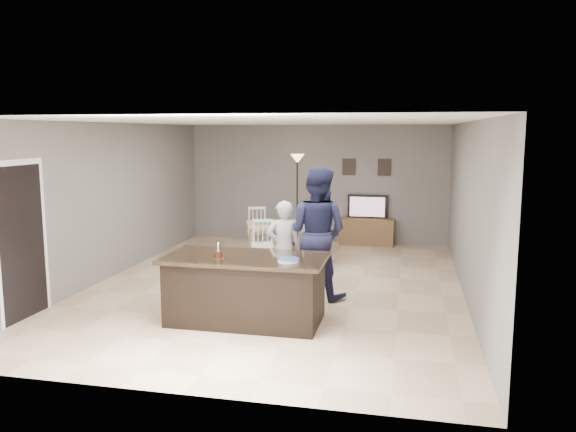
% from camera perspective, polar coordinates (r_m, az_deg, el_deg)
% --- Properties ---
extents(floor, '(8.00, 8.00, 0.00)m').
position_cam_1_polar(floor, '(9.42, -1.15, -7.10)').
color(floor, tan).
rests_on(floor, ground).
extents(room_shell, '(8.00, 8.00, 8.00)m').
position_cam_1_polar(room_shell, '(9.11, -1.18, 3.11)').
color(room_shell, slate).
rests_on(room_shell, floor).
extents(kitchen_island, '(2.15, 1.10, 0.90)m').
position_cam_1_polar(kitchen_island, '(7.62, -4.32, -7.36)').
color(kitchen_island, black).
rests_on(kitchen_island, floor).
extents(tv_console, '(1.20, 0.40, 0.60)m').
position_cam_1_polar(tv_console, '(12.82, 8.00, -1.59)').
color(tv_console, brown).
rests_on(tv_console, floor).
extents(television, '(0.91, 0.12, 0.53)m').
position_cam_1_polar(television, '(12.80, 8.08, 0.94)').
color(television, black).
rests_on(television, tv_console).
extents(tv_screen_glow, '(0.78, 0.00, 0.78)m').
position_cam_1_polar(tv_screen_glow, '(12.72, 8.05, 0.93)').
color(tv_screen_glow, orange).
rests_on(tv_screen_glow, tv_console).
extents(picture_frames, '(1.10, 0.02, 0.38)m').
position_cam_1_polar(picture_frames, '(12.86, 7.98, 4.95)').
color(picture_frames, black).
rests_on(picture_frames, room_shell).
extents(doorway, '(0.00, 2.10, 2.65)m').
position_cam_1_polar(doorway, '(8.37, -25.44, -1.10)').
color(doorway, black).
rests_on(doorway, floor).
extents(woman, '(0.61, 0.46, 1.49)m').
position_cam_1_polar(woman, '(8.77, -0.42, -3.26)').
color(woman, silver).
rests_on(woman, floor).
extents(man, '(1.15, 1.00, 2.02)m').
position_cam_1_polar(man, '(8.62, 2.94, -1.69)').
color(man, '#181B36').
rests_on(man, floor).
extents(birthday_cake, '(0.14, 0.14, 0.21)m').
position_cam_1_polar(birthday_cake, '(7.40, -7.10, -3.94)').
color(birthday_cake, gold).
rests_on(birthday_cake, kitchen_island).
extents(plate_stack, '(0.28, 0.28, 0.04)m').
position_cam_1_polar(plate_stack, '(7.16, 0.04, -4.51)').
color(plate_stack, white).
rests_on(plate_stack, kitchen_island).
extents(dining_table, '(1.98, 2.15, 0.95)m').
position_cam_1_polar(dining_table, '(11.23, -0.15, -1.35)').
color(dining_table, tan).
rests_on(dining_table, floor).
extents(floor_lamp, '(0.31, 0.31, 2.05)m').
position_cam_1_polar(floor_lamp, '(12.57, 0.95, 4.21)').
color(floor_lamp, black).
rests_on(floor_lamp, floor).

